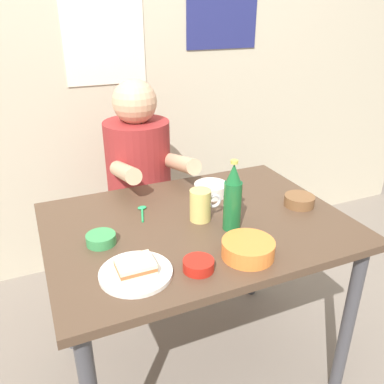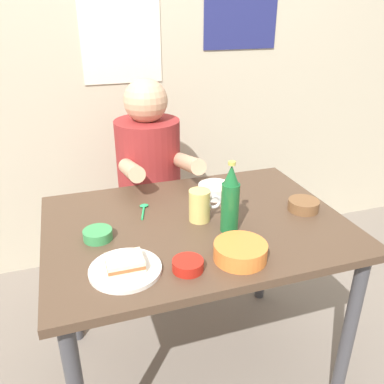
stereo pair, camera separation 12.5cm
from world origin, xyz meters
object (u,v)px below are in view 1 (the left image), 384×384
beer_mug (201,205)px  beer_bottle (233,199)px  person_seated (139,163)px  rice_bowl_white (211,189)px  dining_table (197,243)px  stool (143,234)px  plate_orange (136,273)px  sandwich (135,266)px

beer_mug → beer_bottle: bearing=-55.0°
person_seated → beer_mug: 0.61m
beer_bottle → rice_bowl_white: beer_bottle is taller
person_seated → rice_bowl_white: size_ratio=5.14×
dining_table → stool: 0.70m
rice_bowl_white → plate_orange: bearing=-137.2°
beer_bottle → rice_bowl_white: size_ratio=1.87×
plate_orange → sandwich: 0.02m
stool → person_seated: (0.00, -0.01, 0.42)m
dining_table → stool: bearing=93.6°
rice_bowl_white → sandwich: bearing=-137.2°
sandwich → person_seated: bearing=72.7°
beer_mug → rice_bowl_white: 0.23m
plate_orange → sandwich: bearing=90.0°
stool → rice_bowl_white: (0.19, -0.44, 0.42)m
dining_table → plate_orange: 0.39m
sandwich → rice_bowl_white: bearing=42.8°
person_seated → sandwich: person_seated is taller
beer_bottle → stool: bearing=100.3°
rice_bowl_white → dining_table: bearing=-127.7°
person_seated → beer_mug: bearing=-84.5°
plate_orange → beer_mug: 0.40m
stool → sandwich: (-0.26, -0.85, 0.42)m
person_seated → beer_mug: person_seated is taller
dining_table → beer_bottle: beer_bottle is taller
stool → person_seated: person_seated is taller
beer_bottle → beer_mug: bearing=125.0°
beer_mug → dining_table: bearing=-151.3°
stool → plate_orange: 0.98m
dining_table → stool: (-0.04, 0.63, -0.30)m
rice_bowl_white → stool: bearing=113.3°
stool → plate_orange: size_ratio=2.05×
stool → beer_mug: beer_mug is taller
rice_bowl_white → beer_mug: bearing=-125.4°
person_seated → plate_orange: bearing=-107.3°
person_seated → rice_bowl_white: bearing=-66.2°
beer_mug → rice_bowl_white: (0.13, 0.18, -0.03)m
person_seated → sandwich: 0.88m
sandwich → beer_bottle: size_ratio=0.42×
sandwich → beer_mug: bearing=36.2°
beer_mug → rice_bowl_white: bearing=54.6°
sandwich → plate_orange: bearing=-90.0°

